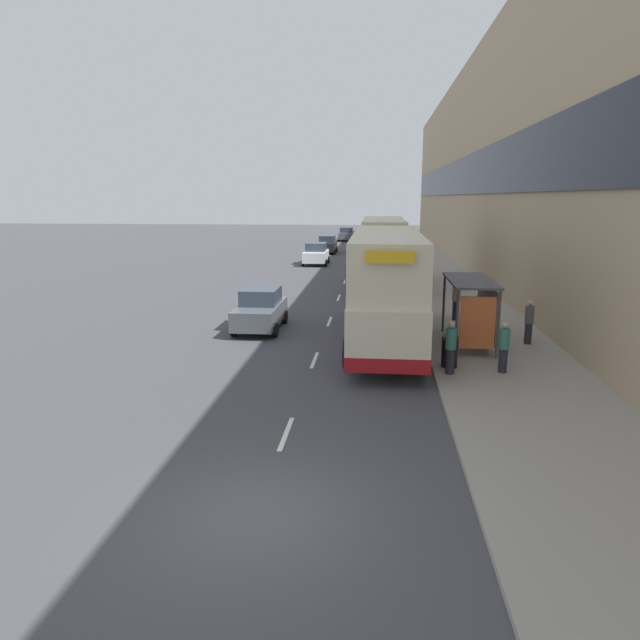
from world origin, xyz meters
The scene contains 22 objects.
ground_plane centered at (0.00, 0.00, 0.00)m, with size 220.00×220.00×0.00m, color #424247.
pavement centered at (6.50, 38.50, 0.07)m, with size 5.00×93.00×0.14m.
terrace_facade centered at (10.49, 38.50, 8.12)m, with size 3.10×93.00×16.25m.
lane_mark_0 centered at (0.00, 3.65, 0.01)m, with size 0.12×2.00×0.01m.
lane_mark_1 centered at (0.00, 10.05, 0.01)m, with size 0.12×2.00×0.01m.
lane_mark_2 centered at (0.00, 16.46, 0.01)m, with size 0.12×2.00×0.01m.
lane_mark_3 centered at (0.00, 22.87, 0.01)m, with size 0.12×2.00×0.01m.
lane_mark_4 centered at (0.00, 29.27, 0.01)m, with size 0.12×2.00×0.01m.
lane_mark_5 centered at (0.00, 35.68, 0.01)m, with size 0.12×2.00×0.01m.
lane_mark_6 centered at (0.00, 42.09, 0.01)m, with size 0.12×2.00×0.01m.
bus_shelter centered at (5.77, 12.02, 1.88)m, with size 1.60×4.20×2.48m.
double_decker_bus_near centered at (2.47, 12.86, 2.29)m, with size 2.85×11.50×4.30m.
double_decker_bus_ahead centered at (2.51, 26.89, 2.28)m, with size 2.85×10.45×4.30m.
car_0 centered at (-1.87, 66.08, 0.87)m, with size 2.06×3.98×1.77m.
car_1 centered at (-2.96, 49.44, 0.88)m, with size 1.96×4.57×1.78m.
car_2 centered at (-3.02, 39.07, 0.90)m, with size 2.08×4.23×1.84m.
car_3 centered at (-2.84, 14.60, 0.88)m, with size 1.93×4.15×1.78m.
pedestrian_at_shelter centered at (4.48, 8.49, 1.01)m, with size 0.34×0.34×1.70m.
pedestrian_1 centered at (5.73, 16.73, 1.08)m, with size 0.37×0.37×1.84m.
pedestrian_2 centered at (6.17, 8.79, 0.98)m, with size 0.33×0.33×1.65m.
pedestrian_3 centered at (7.91, 12.63, 0.99)m, with size 0.33×0.33×1.67m.
litter_bin centered at (4.55, 9.25, 0.67)m, with size 0.55×0.55×1.05m.
Camera 1 is at (2.09, -9.14, 5.62)m, focal length 32.00 mm.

